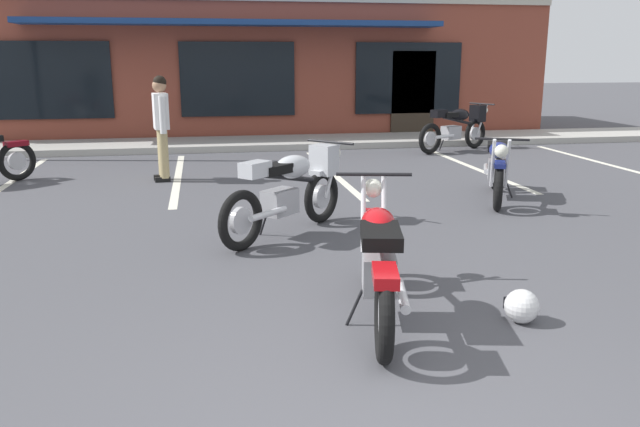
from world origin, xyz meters
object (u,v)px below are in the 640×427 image
(motorcycle_blue_standard, at_px, (457,126))
(person_in_black_shirt, at_px, (161,122))
(motorcycle_foreground_classic, at_px, (378,260))
(motorcycle_silver_naked, at_px, (291,188))
(motorcycle_black_cruiser, at_px, (497,167))
(helmet_on_pavement, at_px, (522,306))

(motorcycle_blue_standard, relative_size, person_in_black_shirt, 1.15)
(motorcycle_foreground_classic, bearing_deg, motorcycle_silver_naked, 97.18)
(motorcycle_foreground_classic, xyz_separation_m, motorcycle_black_cruiser, (2.76, 3.76, 0.00))
(motorcycle_silver_naked, distance_m, helmet_on_pavement, 3.17)
(motorcycle_black_cruiser, bearing_deg, motorcycle_foreground_classic, -126.26)
(motorcycle_black_cruiser, relative_size, motorcycle_silver_naked, 1.19)
(motorcycle_foreground_classic, height_order, helmet_on_pavement, motorcycle_foreground_classic)
(motorcycle_foreground_classic, bearing_deg, helmet_on_pavement, -16.32)
(motorcycle_black_cruiser, bearing_deg, person_in_black_shirt, 153.49)
(motorcycle_blue_standard, bearing_deg, person_in_black_shirt, -158.26)
(motorcycle_silver_naked, relative_size, person_in_black_shirt, 1.00)
(motorcycle_foreground_classic, bearing_deg, motorcycle_black_cruiser, 53.74)
(motorcycle_black_cruiser, relative_size, person_in_black_shirt, 1.18)
(motorcycle_foreground_classic, bearing_deg, motorcycle_blue_standard, 64.22)
(motorcycle_black_cruiser, xyz_separation_m, motorcycle_silver_naked, (-3.08, -1.23, 0.07))
(motorcycle_foreground_classic, xyz_separation_m, motorcycle_blue_standard, (4.09, 8.47, 0.07))
(person_in_black_shirt, bearing_deg, motorcycle_blue_standard, 21.74)
(motorcycle_foreground_classic, relative_size, helmet_on_pavement, 8.02)
(motorcycle_blue_standard, bearing_deg, helmet_on_pavement, -109.19)
(person_in_black_shirt, distance_m, helmet_on_pavement, 7.08)
(motorcycle_silver_naked, height_order, person_in_black_shirt, person_in_black_shirt)
(motorcycle_foreground_classic, height_order, person_in_black_shirt, person_in_black_shirt)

